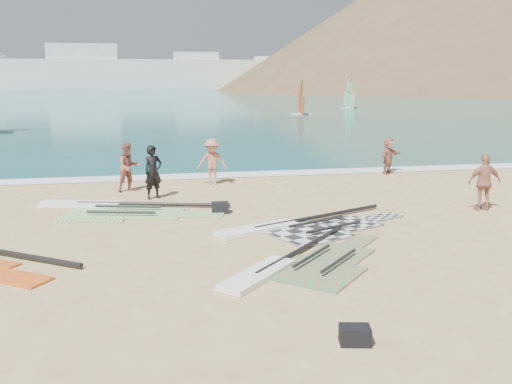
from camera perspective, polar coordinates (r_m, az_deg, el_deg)
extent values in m
plane|color=#D5B67D|center=(13.00, 7.67, -7.70)|extent=(300.00, 300.00, 0.00)
cube|color=#0B4952|center=(143.72, -9.37, 9.89)|extent=(300.00, 240.00, 0.06)
cube|color=white|center=(24.61, -1.37, 1.68)|extent=(300.00, 1.20, 0.04)
cube|color=white|center=(162.40, -16.81, 11.17)|extent=(160.00, 8.00, 8.00)
cube|color=white|center=(162.41, -16.85, 11.88)|extent=(18.00, 7.00, 12.00)
cube|color=white|center=(162.21, -6.00, 11.95)|extent=(12.00, 7.00, 10.00)
cube|color=white|center=(166.24, 2.80, 11.82)|extent=(16.00, 7.00, 9.00)
cube|color=white|center=(172.03, 9.44, 12.01)|extent=(10.00, 7.00, 11.00)
cone|color=brown|center=(167.29, 21.63, 9.47)|extent=(143.00, 143.00, 45.00)
cube|color=#232426|center=(15.73, 4.92, -4.10)|extent=(2.57, 2.67, 0.04)
cube|color=#232426|center=(16.81, 9.31, -3.17)|extent=(1.89, 1.84, 0.04)
cube|color=#232426|center=(17.76, 12.45, -2.49)|extent=(1.40, 1.08, 0.04)
cylinder|color=black|center=(17.25, 6.40, -2.43)|extent=(4.43, 2.07, 0.11)
cylinder|color=black|center=(16.42, 6.08, -2.94)|extent=(1.84, 0.89, 0.08)
cylinder|color=black|center=(15.89, 7.80, -3.48)|extent=(1.84, 0.89, 0.08)
cube|color=white|center=(15.88, 0.14, -3.75)|extent=(2.56, 1.64, 0.12)
cube|color=#5BCF26|center=(18.52, -15.30, -2.05)|extent=(2.48, 2.64, 0.04)
cube|color=#5BCF26|center=(18.03, -9.94, -2.17)|extent=(1.86, 1.78, 0.04)
cube|color=#5BCF26|center=(17.76, -5.41, -2.26)|extent=(1.45, 0.97, 0.04)
cylinder|color=black|center=(19.04, -10.25, -1.20)|extent=(4.98, 1.37, 0.12)
cylinder|color=black|center=(18.62, -12.68, -1.40)|extent=(2.06, 0.60, 0.09)
cylinder|color=black|center=(17.89, -13.35, -1.97)|extent=(2.06, 0.60, 0.09)
cube|color=white|center=(19.76, -17.14, -1.18)|extent=(2.76, 1.35, 0.12)
cube|color=orange|center=(12.72, 5.64, -8.00)|extent=(2.60, 2.59, 0.04)
cube|color=orange|center=(14.06, 8.44, -6.13)|extent=(1.84, 1.85, 0.04)
cube|color=orange|center=(15.17, 10.34, -4.85)|extent=(1.21, 1.25, 0.04)
cylinder|color=black|center=(14.13, 4.73, -5.60)|extent=(3.09, 3.35, 0.11)
cylinder|color=black|center=(13.39, 5.63, -6.34)|extent=(1.30, 1.41, 0.08)
cylinder|color=black|center=(13.13, 8.30, -6.79)|extent=(1.30, 1.41, 0.08)
cube|color=white|center=(12.38, 0.18, -8.30)|extent=(2.03, 2.13, 0.12)
cube|color=red|center=(13.29, -22.61, -8.01)|extent=(1.52, 1.35, 0.04)
cube|color=black|center=(17.97, -3.61, -1.57)|extent=(0.57, 0.44, 0.34)
cube|color=black|center=(9.66, 9.86, -13.92)|extent=(0.56, 0.44, 0.30)
imported|color=black|center=(20.16, -10.25, 1.97)|extent=(0.82, 0.73, 1.89)
imported|color=#985549|center=(21.62, -12.61, 2.45)|extent=(1.10, 1.01, 1.83)
imported|color=#B36B57|center=(22.43, -4.41, 3.03)|extent=(1.30, 0.91, 1.83)
imported|color=#B7755E|center=(19.54, 21.88, 0.92)|extent=(1.11, 0.53, 1.84)
imported|color=#AD6D5D|center=(25.54, 13.11, 3.56)|extent=(1.46, 1.27, 1.60)
cube|color=white|center=(61.49, 4.51, 7.79)|extent=(2.06, 0.65, 0.12)
cube|color=#B71C08|center=(61.43, 4.53, 8.72)|extent=(0.13, 2.50, 2.23)
cube|color=#B71C08|center=(61.37, 4.55, 10.14)|extent=(0.10, 1.41, 1.55)
cylinder|color=black|center=(61.39, 4.54, 9.51)|extent=(0.10, 0.71, 3.53)
cube|color=white|center=(73.69, 9.30, 8.33)|extent=(2.13, 1.12, 0.12)
cube|color=green|center=(73.64, 9.32, 9.10)|extent=(0.73, 2.43, 2.23)
cube|color=green|center=(73.59, 9.36, 10.29)|extent=(0.44, 1.37, 1.55)
cylinder|color=black|center=(73.61, 9.35, 9.76)|extent=(0.27, 0.70, 3.53)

